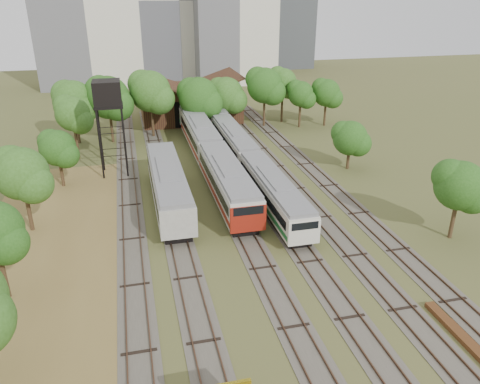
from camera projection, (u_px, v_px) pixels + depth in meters
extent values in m
plane|color=#475123|center=(343.00, 356.00, 28.36)|extent=(240.00, 240.00, 0.00)
cube|color=brown|center=(46.00, 318.00, 31.58)|extent=(14.00, 60.00, 0.04)
cube|color=#4C473D|center=(130.00, 205.00, 48.01)|extent=(2.60, 80.00, 0.06)
cube|color=#472D1E|center=(123.00, 205.00, 47.82)|extent=(0.08, 80.00, 0.14)
cube|color=#472D1E|center=(137.00, 204.00, 48.13)|extent=(0.08, 80.00, 0.14)
cube|color=#4C473D|center=(169.00, 201.00, 48.88)|extent=(2.60, 80.00, 0.06)
cube|color=#472D1E|center=(162.00, 201.00, 48.69)|extent=(0.08, 80.00, 0.14)
cube|color=#472D1E|center=(176.00, 200.00, 49.00)|extent=(0.08, 80.00, 0.14)
cube|color=#4C473D|center=(225.00, 196.00, 50.18)|extent=(2.60, 80.00, 0.06)
cube|color=#472D1E|center=(218.00, 196.00, 49.99)|extent=(0.08, 80.00, 0.14)
cube|color=#472D1E|center=(231.00, 194.00, 50.30)|extent=(0.08, 80.00, 0.14)
cube|color=#4C473D|center=(261.00, 192.00, 51.05)|extent=(2.60, 80.00, 0.06)
cube|color=#472D1E|center=(254.00, 192.00, 50.86)|extent=(0.08, 80.00, 0.14)
cube|color=#472D1E|center=(267.00, 191.00, 51.17)|extent=(0.08, 80.00, 0.14)
cube|color=#4C473D|center=(295.00, 189.00, 51.91)|extent=(2.60, 80.00, 0.06)
cube|color=#472D1E|center=(289.00, 189.00, 51.72)|extent=(0.08, 80.00, 0.14)
cube|color=#472D1E|center=(301.00, 188.00, 52.03)|extent=(0.08, 80.00, 0.14)
cube|color=#4C473D|center=(329.00, 186.00, 52.78)|extent=(2.60, 80.00, 0.06)
cube|color=#472D1E|center=(323.00, 185.00, 52.59)|extent=(0.08, 80.00, 0.14)
cube|color=#472D1E|center=(335.00, 184.00, 52.90)|extent=(0.08, 80.00, 0.14)
cube|color=black|center=(228.00, 198.00, 48.76)|extent=(2.41, 15.64, 0.88)
cube|color=beige|center=(227.00, 182.00, 48.04)|extent=(3.18, 17.00, 2.74)
cube|color=black|center=(227.00, 179.00, 47.91)|extent=(3.24, 15.64, 0.93)
cube|color=slate|center=(227.00, 167.00, 47.41)|extent=(2.92, 16.66, 0.39)
cube|color=maroon|center=(228.00, 188.00, 48.35)|extent=(3.24, 16.66, 0.49)
cube|color=maroon|center=(248.00, 219.00, 40.57)|extent=(3.22, 0.25, 2.47)
cube|color=black|center=(201.00, 147.00, 64.35)|extent=(2.41, 15.64, 0.88)
cube|color=beige|center=(200.00, 134.00, 63.62)|extent=(3.18, 17.00, 2.74)
cube|color=black|center=(200.00, 132.00, 63.49)|extent=(3.24, 15.64, 0.93)
cube|color=slate|center=(200.00, 123.00, 63.00)|extent=(2.92, 16.66, 0.39)
cube|color=maroon|center=(200.00, 140.00, 63.93)|extent=(3.24, 16.66, 0.49)
cube|color=black|center=(273.00, 207.00, 46.90)|extent=(2.10, 15.64, 0.76)
cube|color=beige|center=(274.00, 192.00, 46.27)|extent=(2.76, 17.00, 2.38)
cube|color=black|center=(274.00, 190.00, 46.16)|extent=(2.82, 15.64, 0.81)
cube|color=slate|center=(274.00, 179.00, 45.72)|extent=(2.54, 16.66, 0.34)
cube|color=#165B28|center=(273.00, 198.00, 46.54)|extent=(2.82, 16.66, 0.43)
cube|color=beige|center=(304.00, 233.00, 38.79)|extent=(2.80, 0.25, 2.14)
cube|color=black|center=(234.00, 152.00, 62.48)|extent=(2.10, 15.64, 0.76)
cube|color=beige|center=(234.00, 141.00, 61.85)|extent=(2.76, 17.00, 2.38)
cube|color=black|center=(234.00, 139.00, 61.74)|extent=(2.82, 15.64, 0.81)
cube|color=slate|center=(234.00, 131.00, 61.31)|extent=(2.54, 16.66, 0.34)
cube|color=#165B28|center=(234.00, 146.00, 62.12)|extent=(2.82, 16.66, 0.43)
cube|color=black|center=(210.00, 119.00, 78.07)|extent=(2.10, 15.64, 0.76)
cube|color=beige|center=(210.00, 110.00, 77.44)|extent=(2.76, 17.00, 2.38)
cube|color=black|center=(210.00, 108.00, 77.32)|extent=(2.82, 15.64, 0.81)
cube|color=slate|center=(210.00, 102.00, 76.89)|extent=(2.54, 16.66, 0.34)
cube|color=#165B28|center=(210.00, 114.00, 77.70)|extent=(2.82, 16.66, 0.43)
cube|color=black|center=(183.00, 115.00, 80.84)|extent=(2.23, 14.72, 0.81)
cube|color=beige|center=(183.00, 105.00, 80.17)|extent=(2.94, 16.00, 2.54)
cube|color=black|center=(183.00, 103.00, 80.04)|extent=(3.00, 14.72, 0.86)
cube|color=slate|center=(183.00, 97.00, 79.58)|extent=(2.71, 15.68, 0.37)
cube|color=#165B28|center=(183.00, 109.00, 80.45)|extent=(3.00, 15.68, 0.46)
cube|color=beige|center=(189.00, 117.00, 73.14)|extent=(2.98, 0.25, 2.28)
cube|color=black|center=(169.00, 201.00, 47.99)|extent=(2.40, 16.56, 0.87)
cube|color=gray|center=(168.00, 185.00, 47.27)|extent=(3.16, 18.00, 2.72)
cube|color=black|center=(168.00, 182.00, 47.13)|extent=(3.22, 16.56, 0.93)
cube|color=slate|center=(167.00, 170.00, 46.64)|extent=(2.91, 17.64, 0.39)
cylinder|color=black|center=(100.00, 145.00, 53.24)|extent=(0.20, 0.20, 8.13)
cylinder|color=black|center=(125.00, 144.00, 53.83)|extent=(0.20, 0.20, 8.13)
cylinder|color=black|center=(101.00, 138.00, 55.68)|extent=(0.20, 0.20, 8.13)
cylinder|color=black|center=(124.00, 137.00, 56.27)|extent=(0.20, 0.20, 8.13)
cube|color=black|center=(109.00, 106.00, 53.09)|extent=(3.20, 3.20, 0.20)
cube|color=black|center=(107.00, 93.00, 52.50)|extent=(3.05, 3.05, 2.74)
cube|color=brown|center=(479.00, 355.00, 28.23)|extent=(0.68, 10.24, 0.34)
cube|color=#331912|center=(190.00, 103.00, 78.70)|extent=(16.00, 11.00, 5.50)
cube|color=#331912|center=(165.00, 84.00, 76.49)|extent=(8.45, 11.55, 2.96)
cube|color=#331912|center=(213.00, 82.00, 78.22)|extent=(8.45, 11.55, 2.96)
cube|color=black|center=(195.00, 114.00, 74.06)|extent=(6.40, 0.15, 4.12)
cylinder|color=#382616|center=(3.00, 272.00, 32.94)|extent=(0.36, 0.36, 4.29)
cylinder|color=#382616|center=(29.00, 208.00, 42.30)|extent=(0.36, 0.36, 4.38)
sphere|color=#204F15|center=(22.00, 174.00, 40.94)|extent=(4.70, 4.70, 4.70)
cylinder|color=#382616|center=(61.00, 171.00, 52.08)|extent=(0.36, 0.36, 3.52)
sphere|color=#204F15|center=(58.00, 148.00, 50.99)|extent=(3.97, 3.97, 3.97)
cylinder|color=#382616|center=(77.00, 141.00, 60.58)|extent=(0.36, 0.36, 4.62)
sphere|color=#204F15|center=(73.00, 114.00, 59.15)|extent=(4.37, 4.37, 4.37)
cylinder|color=#382616|center=(77.00, 127.00, 66.52)|extent=(0.36, 0.36, 4.77)
sphere|color=#204F15|center=(74.00, 101.00, 65.04)|extent=(5.70, 5.70, 5.70)
cylinder|color=#382616|center=(111.00, 125.00, 66.84)|extent=(0.36, 0.36, 5.09)
sphere|color=#204F15|center=(108.00, 98.00, 65.26)|extent=(5.97, 5.97, 5.97)
cylinder|color=#382616|center=(152.00, 119.00, 69.47)|extent=(0.36, 0.36, 5.29)
sphere|color=#204F15|center=(150.00, 91.00, 67.84)|extent=(5.98, 5.98, 5.98)
cylinder|color=#382616|center=(199.00, 120.00, 70.81)|extent=(0.36, 0.36, 4.38)
sphere|color=#204F15|center=(199.00, 98.00, 69.46)|extent=(5.99, 5.99, 5.99)
cylinder|color=#382616|center=(226.00, 115.00, 74.49)|extent=(0.36, 0.36, 4.02)
sphere|color=#204F15|center=(226.00, 95.00, 73.24)|extent=(5.56, 5.56, 5.56)
cylinder|color=#382616|center=(264.00, 110.00, 74.86)|extent=(0.36, 0.36, 5.09)
sphere|color=#204F15|center=(265.00, 86.00, 73.28)|extent=(5.54, 5.54, 5.54)
cylinder|color=#382616|center=(282.00, 107.00, 77.07)|extent=(0.36, 0.36, 5.16)
sphere|color=#204F15|center=(283.00, 82.00, 75.48)|extent=(4.43, 4.43, 4.43)
cylinder|color=#382616|center=(325.00, 113.00, 75.24)|extent=(0.36, 0.36, 4.17)
sphere|color=#204F15|center=(326.00, 93.00, 73.95)|extent=(4.32, 4.32, 4.32)
cylinder|color=#382616|center=(453.00, 218.00, 41.09)|extent=(0.36, 0.36, 3.96)
sphere|color=#204F15|center=(460.00, 186.00, 39.87)|extent=(4.30, 4.30, 4.30)
cylinder|color=#382616|center=(348.00, 157.00, 57.28)|extent=(0.36, 0.36, 3.07)
sphere|color=#204F15|center=(350.00, 138.00, 56.33)|extent=(4.19, 4.19, 4.19)
cylinder|color=#382616|center=(300.00, 114.00, 74.41)|extent=(0.36, 0.36, 4.17)
sphere|color=#204F15|center=(301.00, 94.00, 73.11)|extent=(3.98, 3.98, 3.98)
cube|color=beige|center=(175.00, 0.00, 110.64)|extent=(20.00, 18.00, 36.00)
cube|color=#3F4347|center=(288.00, 14.00, 128.08)|extent=(12.00, 12.00, 28.00)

